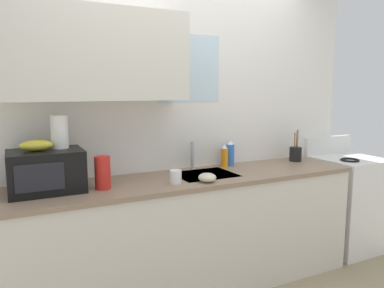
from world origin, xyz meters
The scene contains 13 objects.
kitchen_wall_assembly centered at (-0.15, 0.30, 1.37)m, with size 3.50×0.42×2.50m.
counter_unit centered at (0.00, 0.00, 0.46)m, with size 2.73×0.63×0.90m.
sink_faucet centered at (0.12, 0.24, 1.02)m, with size 0.03×0.03×0.23m, color #B2B5BA.
stove_range centered at (1.71, 0.00, 0.46)m, with size 0.60×0.60×1.08m.
microwave centered at (-1.03, 0.05, 1.04)m, with size 0.46×0.35×0.27m.
banana_bunch centered at (-1.08, 0.05, 1.20)m, with size 0.20×0.11×0.07m, color gold.
paper_towel_roll centered at (-0.93, 0.10, 1.28)m, with size 0.11×0.11×0.22m, color white.
dish_soap_bottle_orange centered at (0.40, 0.19, 0.99)m, with size 0.06×0.06×0.20m.
dish_soap_bottle_blue centered at (0.48, 0.22, 1.00)m, with size 0.07×0.07×0.22m.
cereal_canister centered at (-0.69, -0.05, 1.01)m, with size 0.10×0.10×0.22m, color red.
mug_white centered at (-0.20, -0.14, 0.95)m, with size 0.08×0.08×0.10m, color white.
utensil_crock centered at (1.13, 0.12, 0.97)m, with size 0.11×0.11×0.30m.
small_bowl centered at (0.02, -0.20, 0.93)m, with size 0.13×0.13×0.07m, color beige.
Camera 1 is at (-1.22, -2.45, 1.55)m, focal length 34.50 mm.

